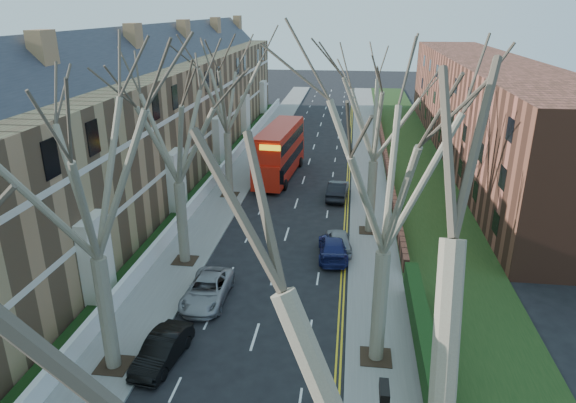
% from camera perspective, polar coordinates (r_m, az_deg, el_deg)
% --- Properties ---
extents(pavement_left, '(3.00, 102.00, 0.12)m').
position_cam_1_polar(pavement_left, '(53.43, -4.07, 4.73)').
color(pavement_left, slate).
rests_on(pavement_left, ground).
extents(pavement_right, '(3.00, 102.00, 0.12)m').
position_cam_1_polar(pavement_right, '(52.48, 8.93, 4.23)').
color(pavement_right, slate).
rests_on(pavement_right, ground).
extents(terrace_left, '(9.70, 78.00, 13.60)m').
position_cam_1_polar(terrace_left, '(46.86, -15.48, 8.64)').
color(terrace_left, '#9C744F').
rests_on(terrace_left, ground).
extents(flats_right, '(13.97, 54.00, 10.00)m').
position_cam_1_polar(flats_right, '(56.79, 20.92, 9.50)').
color(flats_right, brown).
rests_on(flats_right, ground).
extents(front_wall_left, '(0.30, 78.00, 1.00)m').
position_cam_1_polar(front_wall_left, '(46.19, -8.00, 2.71)').
color(front_wall_left, white).
rests_on(front_wall_left, ground).
extents(grass_verge_right, '(6.00, 102.00, 0.06)m').
position_cam_1_polar(grass_verge_right, '(52.80, 13.83, 4.08)').
color(grass_verge_right, '#1B3513').
rests_on(grass_verge_right, ground).
extents(tree_left_mid, '(10.50, 10.50, 14.71)m').
position_cam_1_polar(tree_left_mid, '(20.63, -21.76, 4.53)').
color(tree_left_mid, '#776855').
rests_on(tree_left_mid, ground).
extents(tree_left_far, '(10.15, 10.15, 14.22)m').
position_cam_1_polar(tree_left_far, '(29.59, -12.60, 9.46)').
color(tree_left_far, '#776855').
rests_on(tree_left_far, ground).
extents(tree_left_dist, '(10.50, 10.50, 14.71)m').
position_cam_1_polar(tree_left_dist, '(40.89, -7.02, 13.28)').
color(tree_left_dist, '#776855').
rests_on(tree_left_dist, ground).
extents(tree_right_mid, '(10.50, 10.50, 14.71)m').
position_cam_1_polar(tree_right_mid, '(20.09, 11.34, 5.22)').
color(tree_right_mid, '#776855').
rests_on(tree_right_mid, ground).
extents(tree_right_far, '(10.15, 10.15, 14.22)m').
position_cam_1_polar(tree_right_far, '(33.83, 9.88, 11.03)').
color(tree_right_far, '#776855').
rests_on(tree_right_far, ground).
extents(double_decker_bus, '(3.47, 11.20, 4.61)m').
position_cam_1_polar(double_decker_bus, '(47.22, -0.93, 5.40)').
color(double_decker_bus, red).
rests_on(double_decker_bus, ground).
extents(car_left_mid, '(1.85, 4.03, 1.28)m').
position_cam_1_polar(car_left_mid, '(24.23, -13.79, -15.71)').
color(car_left_mid, black).
rests_on(car_left_mid, ground).
extents(car_left_far, '(2.14, 4.62, 1.28)m').
position_cam_1_polar(car_left_far, '(28.17, -8.97, -9.69)').
color(car_left_far, gray).
rests_on(car_left_far, ground).
extents(car_right_near, '(2.11, 4.59, 1.30)m').
position_cam_1_polar(car_right_near, '(32.52, 5.03, -5.10)').
color(car_right_near, navy).
rests_on(car_right_near, ground).
extents(car_right_mid, '(2.02, 3.96, 1.29)m').
position_cam_1_polar(car_right_mid, '(33.44, 5.63, -4.37)').
color(car_right_mid, gray).
rests_on(car_right_mid, ground).
extents(car_right_far, '(1.82, 4.46, 1.44)m').
position_cam_1_polar(car_right_far, '(42.42, 5.55, 1.30)').
color(car_right_far, black).
rests_on(car_right_far, ground).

